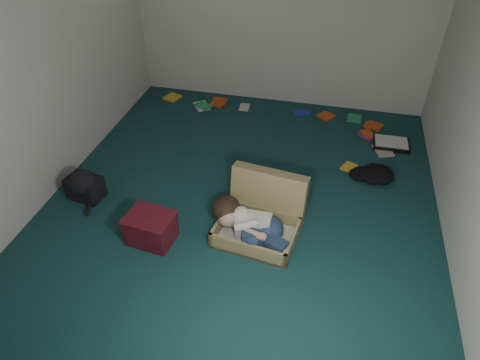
% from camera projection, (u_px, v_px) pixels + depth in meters
% --- Properties ---
extents(floor, '(4.50, 4.50, 0.00)m').
position_uv_depth(floor, '(243.00, 197.00, 4.56)').
color(floor, '#153C3C').
rests_on(floor, ground).
extents(wall_back, '(4.50, 0.00, 4.50)m').
position_uv_depth(wall_back, '(284.00, 9.00, 5.47)').
color(wall_back, silver).
rests_on(wall_back, ground).
extents(wall_front, '(4.50, 0.00, 4.50)m').
position_uv_depth(wall_front, '(138.00, 289.00, 2.04)').
color(wall_front, silver).
rests_on(wall_front, ground).
extents(wall_left, '(0.00, 4.50, 4.50)m').
position_uv_depth(wall_left, '(42.00, 64.00, 4.12)').
color(wall_left, silver).
rests_on(wall_left, ground).
extents(suitcase, '(0.84, 0.82, 0.55)m').
position_uv_depth(suitcase, '(262.00, 216.00, 4.10)').
color(suitcase, '#9B8E55').
rests_on(suitcase, floor).
extents(person, '(0.79, 0.46, 0.34)m').
position_uv_depth(person, '(250.00, 224.00, 3.95)').
color(person, silver).
rests_on(person, suitcase).
extents(maroon_bin, '(0.47, 0.39, 0.30)m').
position_uv_depth(maroon_bin, '(151.00, 228.00, 3.98)').
color(maroon_bin, '#50101B').
rests_on(maroon_bin, floor).
extents(backpack, '(0.49, 0.42, 0.26)m').
position_uv_depth(backpack, '(85.00, 187.00, 4.49)').
color(backpack, black).
rests_on(backpack, floor).
extents(clothing_pile, '(0.53, 0.48, 0.14)m').
position_uv_depth(clothing_pile, '(371.00, 175.00, 4.75)').
color(clothing_pile, black).
rests_on(clothing_pile, floor).
extents(paper_tray, '(0.44, 0.33, 0.06)m').
position_uv_depth(paper_tray, '(391.00, 143.00, 5.32)').
color(paper_tray, black).
rests_on(paper_tray, floor).
extents(book_scatter, '(3.21, 1.40, 0.02)m').
position_uv_depth(book_scatter, '(295.00, 120.00, 5.80)').
color(book_scatter, gold).
rests_on(book_scatter, floor).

